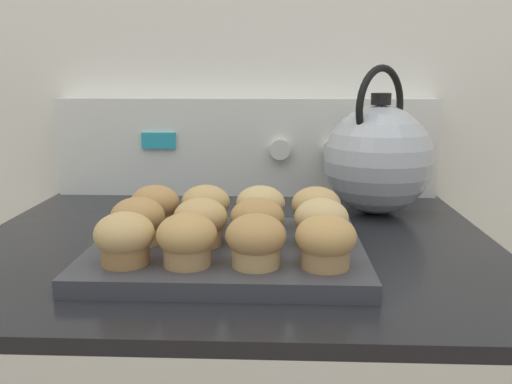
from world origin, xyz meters
TOP-DOWN VIEW (x-y plane):
  - wall_back at (0.00, 0.71)m, footprint 8.00×0.05m
  - control_panel at (0.00, 0.65)m, footprint 0.76×0.07m
  - muffin_pan at (0.00, 0.24)m, footprint 0.35×0.28m
  - muffin_r0_c0 at (-0.11, 0.16)m, footprint 0.07×0.07m
  - muffin_r0_c1 at (-0.04, 0.16)m, footprint 0.07×0.07m
  - muffin_r0_c2 at (0.04, 0.16)m, footprint 0.07×0.07m
  - muffin_r0_c3 at (0.12, 0.16)m, footprint 0.07×0.07m
  - muffin_r1_c0 at (-0.12, 0.24)m, footprint 0.07×0.07m
  - muffin_r1_c1 at (-0.03, 0.24)m, footprint 0.07×0.07m
  - muffin_r1_c2 at (0.04, 0.24)m, footprint 0.07×0.07m
  - muffin_r1_c3 at (0.12, 0.24)m, footprint 0.07×0.07m
  - muffin_r2_c0 at (-0.11, 0.32)m, footprint 0.07×0.07m
  - muffin_r2_c1 at (-0.04, 0.32)m, footprint 0.07×0.07m
  - muffin_r2_c2 at (0.04, 0.32)m, footprint 0.07×0.07m
  - muffin_r2_c3 at (0.12, 0.32)m, footprint 0.07×0.07m
  - tea_kettle at (0.24, 0.51)m, footprint 0.19×0.21m

SIDE VIEW (x-z plane):
  - muffin_pan at x=0.00m, z-range 0.92..0.94m
  - muffin_r0_c0 at x=-0.11m, z-range 0.94..1.00m
  - muffin_r0_c1 at x=-0.04m, z-range 0.94..1.00m
  - muffin_r0_c2 at x=0.04m, z-range 0.94..1.00m
  - muffin_r0_c3 at x=0.12m, z-range 0.94..1.00m
  - muffin_r1_c0 at x=-0.12m, z-range 0.94..1.00m
  - muffin_r1_c1 at x=-0.03m, z-range 0.94..1.00m
  - muffin_r1_c2 at x=0.04m, z-range 0.94..1.00m
  - muffin_r1_c3 at x=0.12m, z-range 0.94..1.00m
  - muffin_r2_c0 at x=-0.11m, z-range 0.94..1.00m
  - muffin_r2_c1 at x=-0.04m, z-range 0.94..1.00m
  - muffin_r2_c2 at x=0.04m, z-range 0.94..1.00m
  - muffin_r2_c3 at x=0.12m, z-range 0.94..1.00m
  - control_panel at x=0.00m, z-range 0.92..1.11m
  - tea_kettle at x=0.24m, z-range 0.89..1.15m
  - wall_back at x=0.00m, z-range 0.00..2.40m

